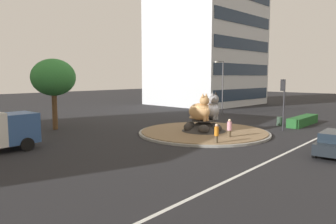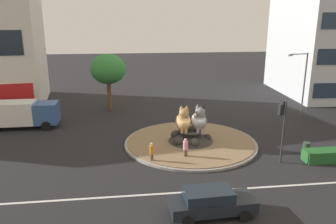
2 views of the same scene
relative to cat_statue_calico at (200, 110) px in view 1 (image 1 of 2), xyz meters
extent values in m
plane|color=black|center=(0.68, 0.08, -2.10)|extent=(160.00, 160.00, 0.00)
cube|color=silver|center=(0.68, -8.09, -2.10)|extent=(112.00, 0.20, 0.01)
cylinder|color=gray|center=(0.68, 0.08, -2.01)|extent=(11.38, 11.38, 0.18)
cylinder|color=#846B4C|center=(0.68, 0.08, -1.89)|extent=(10.92, 10.92, 0.07)
cone|color=#33302D|center=(0.68, 0.08, -1.36)|extent=(3.87, 3.87, 1.00)
cylinder|color=#33302D|center=(0.68, 0.08, -0.92)|extent=(2.13, 2.13, 0.12)
ellipsoid|color=#33302D|center=(2.11, 0.01, -1.57)|extent=(0.72, 0.56, 0.58)
ellipsoid|color=#33302D|center=(0.79, 1.65, -1.49)|extent=(0.90, 0.70, 0.72)
ellipsoid|color=#33302D|center=(-0.49, 0.83, -1.48)|extent=(0.93, 0.90, 0.75)
ellipsoid|color=#33302D|center=(-0.48, -0.71, -1.48)|extent=(0.93, 0.97, 0.75)
ellipsoid|color=#33302D|center=(0.74, -1.21, -1.51)|extent=(0.87, 0.89, 0.70)
ellipsoid|color=tan|center=(0.00, 0.11, -0.12)|extent=(1.41, 2.10, 1.47)
cylinder|color=tan|center=(-0.03, -0.29, 0.05)|extent=(1.01, 1.01, 0.92)
sphere|color=tan|center=(-0.03, -0.44, 0.85)|extent=(0.81, 0.81, 0.81)
torus|color=tan|center=(0.38, 0.92, -0.71)|extent=(1.04, 1.04, 0.18)
cone|color=tan|center=(0.19, -0.45, 1.32)|extent=(0.35, 0.35, 0.33)
cone|color=tan|center=(-0.26, -0.43, 1.32)|extent=(0.35, 0.35, 0.33)
cylinder|color=tan|center=(0.12, -0.64, -0.67)|extent=(0.26, 0.26, 0.37)
cylinder|color=tan|center=(-0.21, -0.62, -0.67)|extent=(0.26, 0.26, 0.37)
ellipsoid|color=gray|center=(1.36, 0.06, -0.09)|extent=(1.49, 2.19, 1.53)
cylinder|color=gray|center=(1.33, -0.36, 0.08)|extent=(1.06, 1.06, 0.96)
sphere|color=gray|center=(1.32, -0.51, 0.92)|extent=(0.84, 0.84, 0.84)
torus|color=gray|center=(1.77, 0.90, -0.70)|extent=(1.17, 1.17, 0.19)
cone|color=black|center=(1.55, -0.53, 1.40)|extent=(0.37, 0.37, 0.34)
cone|color=gray|center=(1.09, -0.49, 1.40)|extent=(0.37, 0.37, 0.34)
cylinder|color=gray|center=(1.48, -0.71, -0.67)|extent=(0.27, 0.27, 0.38)
cylinder|color=gray|center=(1.13, -0.69, -0.67)|extent=(0.27, 0.27, 0.38)
cylinder|color=#2D2D33|center=(6.65, -4.61, 0.26)|extent=(0.14, 0.14, 4.73)
cube|color=black|center=(6.61, -4.39, 2.10)|extent=(0.36, 0.29, 1.05)
sphere|color=#360606|center=(6.60, -4.31, 2.42)|extent=(0.18, 0.18, 0.18)
sphere|color=#392706|center=(6.60, -4.31, 2.10)|extent=(0.18, 0.18, 0.18)
sphere|color=green|center=(6.60, -4.31, 1.79)|extent=(0.18, 0.18, 0.18)
cube|color=black|center=(6.21, -4.69, 2.05)|extent=(0.25, 0.31, 0.80)
cube|color=silver|center=(26.34, 17.53, 12.22)|extent=(18.22, 16.48, 28.65)
cube|color=#233347|center=(25.87, 9.77, -0.06)|extent=(16.25, 1.08, 1.86)
cube|color=#233347|center=(25.87, 9.77, 4.04)|extent=(16.25, 1.08, 1.86)
cube|color=#233347|center=(25.87, 9.77, 8.13)|extent=(16.25, 1.08, 1.86)
cube|color=#233347|center=(25.87, 9.77, 12.22)|extent=(16.25, 1.08, 1.86)
cube|color=#235B28|center=(11.52, -4.78, -1.65)|extent=(6.05, 1.20, 0.90)
cylinder|color=brown|center=(-6.73, 11.97, -0.46)|extent=(0.47, 0.47, 3.30)
ellipsoid|color=#337F38|center=(-6.73, 11.97, 2.81)|extent=(4.05, 4.05, 3.44)
cylinder|color=#4C4C51|center=(14.34, 6.58, 1.40)|extent=(0.16, 0.16, 7.01)
cylinder|color=#4C4C51|center=(13.28, 6.42, 4.80)|extent=(2.13, 0.43, 0.10)
cube|color=silver|center=(12.22, 6.25, 4.70)|extent=(0.50, 0.24, 0.16)
cylinder|color=brown|center=(-2.97, -3.54, -1.72)|extent=(0.23, 0.23, 0.76)
cylinder|color=orange|center=(-2.97, -3.54, -1.01)|extent=(0.31, 0.31, 0.66)
sphere|color=beige|center=(-2.97, -3.54, -0.58)|extent=(0.22, 0.22, 0.22)
cylinder|color=brown|center=(-0.34, -3.06, -1.72)|extent=(0.28, 0.28, 0.77)
cylinder|color=pink|center=(-0.34, -3.06, -0.99)|extent=(0.37, 0.37, 0.67)
sphere|color=beige|center=(-0.34, -3.06, -0.54)|extent=(0.22, 0.22, 0.22)
cube|color=black|center=(-0.22, -10.69, -1.45)|extent=(4.74, 1.96, 0.67)
cube|color=#19232D|center=(-0.45, -10.70, -0.83)|extent=(2.68, 1.66, 0.56)
cylinder|color=black|center=(1.28, -9.74, -1.78)|extent=(0.65, 0.25, 0.64)
cylinder|color=black|center=(-1.80, -9.88, -1.78)|extent=(0.65, 0.25, 0.64)
cube|color=#335693|center=(-12.63, 6.43, -0.64)|extent=(2.22, 2.31, 2.03)
cylinder|color=black|center=(-12.57, 7.58, -1.65)|extent=(0.90, 0.31, 0.90)
cylinder|color=black|center=(-12.55, 5.29, -1.65)|extent=(0.90, 0.31, 0.90)
cylinder|color=#2D4233|center=(9.52, -3.12, -1.65)|extent=(0.56, 0.56, 0.90)
camera|label=1|loc=(-22.13, -15.67, 2.87)|focal=34.02mm
camera|label=2|loc=(-4.60, -26.11, 8.28)|focal=35.08mm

